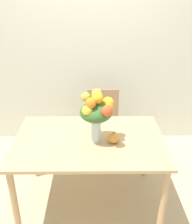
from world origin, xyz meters
TOP-DOWN VIEW (x-y plane):
  - ground_plane at (0.00, 0.00)m, footprint 12.00×12.00m
  - wall_back at (0.00, 1.35)m, footprint 8.00×0.06m
  - dining_table at (0.00, 0.00)m, footprint 1.42×0.96m
  - flower_vase at (0.07, -0.04)m, footprint 0.31×0.32m
  - pumpkin at (0.23, -0.06)m, footprint 0.12×0.12m
  - dining_chair_near_window at (0.17, 0.82)m, footprint 0.44×0.44m

SIDE VIEW (x-z plane):
  - ground_plane at x=0.00m, z-range 0.00..0.00m
  - dining_chair_near_window at x=0.17m, z-range 0.03..0.94m
  - dining_table at x=0.00m, z-range 0.29..1.06m
  - pumpkin at x=0.23m, z-range 0.76..0.87m
  - flower_vase at x=0.07m, z-range 0.83..1.33m
  - wall_back at x=0.00m, z-range 0.00..2.70m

